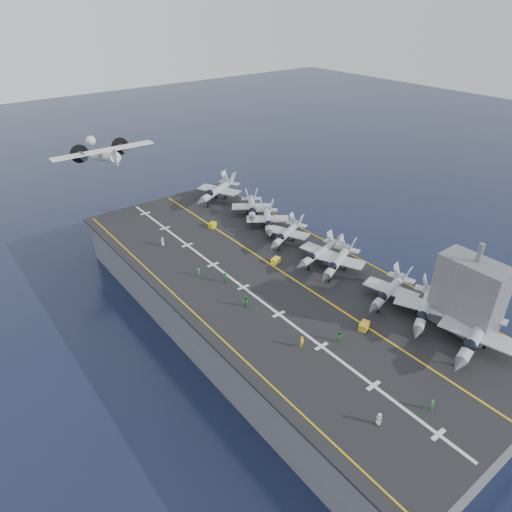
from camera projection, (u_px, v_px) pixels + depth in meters
ground at (268, 320)px, 90.94m from camera, size 500.00×500.00×0.00m
hull at (269, 300)px, 88.42m from camera, size 36.00×90.00×10.00m
flight_deck at (269, 277)px, 85.80m from camera, size 38.00×92.00×0.40m
foul_line at (281, 271)px, 87.27m from camera, size 0.35×90.00×0.02m
landing_centerline at (243, 287)px, 82.52m from camera, size 0.50×90.00×0.02m
deck_edge_port at (191, 310)px, 76.72m from camera, size 0.25×90.00×0.02m
deck_edge_stbd at (338, 247)px, 95.44m from camera, size 0.25×90.00×0.02m
island_superstructure at (470, 287)px, 69.30m from camera, size 5.00×10.00×15.00m
fighter_jet_0 at (476, 335)px, 66.74m from camera, size 18.32×14.28×5.65m
fighter_jet_1 at (425, 307)px, 73.11m from camera, size 17.44×15.09×5.10m
fighter_jet_2 at (389, 290)px, 77.54m from camera, size 15.70×12.38×4.80m
fighter_jet_3 at (338, 261)px, 85.83m from camera, size 17.10×14.66×5.01m
fighter_jet_4 at (320, 252)px, 88.92m from camera, size 14.93×11.36×4.68m
fighter_jet_5 at (287, 233)px, 95.99m from camera, size 15.93×13.63×4.67m
fighter_jet_6 at (268, 219)px, 101.34m from camera, size 16.04×17.08×4.94m
fighter_jet_7 at (252, 207)px, 107.26m from camera, size 15.95×16.94×4.90m
fighter_jet_8 at (217, 190)px, 115.20m from camera, size 19.66×17.08×5.74m
tow_cart_a at (364, 326)px, 72.12m from camera, size 2.28×1.90×1.17m
tow_cart_b at (276, 261)px, 89.66m from camera, size 2.08×1.70×1.07m
tow_cart_c at (212, 225)px, 103.29m from camera, size 2.12×1.79×1.08m
crew_0 at (379, 419)px, 56.07m from camera, size 0.83×1.17×1.85m
crew_1 at (302, 342)px, 68.18m from camera, size 1.30×0.94×2.03m
crew_2 at (246, 302)px, 76.97m from camera, size 0.91×1.30×2.07m
crew_3 at (198, 272)px, 85.56m from camera, size 1.06×1.17×1.62m
crew_4 at (225, 277)px, 83.50m from camera, size 1.32×0.98×2.03m
crew_5 at (163, 242)px, 95.60m from camera, size 1.31×1.33×1.87m
crew_6 at (432, 405)px, 58.03m from camera, size 1.05×1.23×1.74m
crew_7 at (340, 336)px, 69.45m from camera, size 1.13×1.31×1.84m
transport_plane at (105, 156)px, 112.38m from camera, size 25.57×17.70×5.96m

